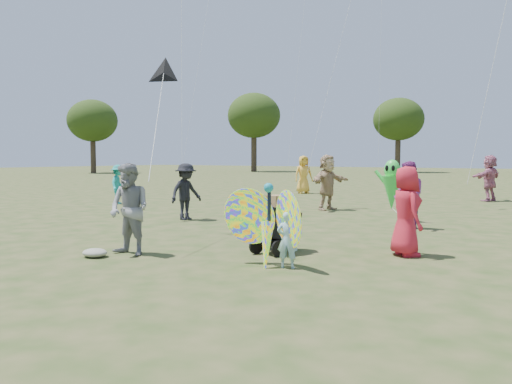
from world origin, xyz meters
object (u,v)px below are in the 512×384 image
(child_girl, at_px, (287,240))
(crowd_j, at_px, (489,178))
(crowd_b, at_px, (186,192))
(crowd_d, at_px, (327,182))
(crowd_e, at_px, (409,195))
(jogging_stroller, at_px, (278,220))
(crowd_i, at_px, (118,184))
(crowd_g, at_px, (303,175))
(butterfly_kite, at_px, (268,226))
(crowd_a, at_px, (406,211))
(alien_kite, at_px, (392,187))
(adult_man, at_px, (130,209))

(child_girl, bearing_deg, crowd_j, -111.91)
(crowd_b, xyz_separation_m, crowd_d, (2.17, 4.74, 0.14))
(child_girl, distance_m, crowd_e, 5.56)
(crowd_d, xyz_separation_m, jogging_stroller, (2.60, -7.42, -0.34))
(crowd_e, bearing_deg, crowd_i, -139.21)
(crowd_g, distance_m, crowd_j, 8.41)
(crowd_i, bearing_deg, butterfly_kite, -150.23)
(child_girl, bearing_deg, crowd_g, -82.09)
(crowd_j, bearing_deg, crowd_d, -10.27)
(child_girl, relative_size, crowd_j, 0.49)
(crowd_a, height_order, crowd_j, crowd_j)
(crowd_a, relative_size, crowd_j, 0.86)
(crowd_d, relative_size, crowd_i, 1.25)
(crowd_a, distance_m, alien_kite, 5.04)
(jogging_stroller, bearing_deg, crowd_j, 103.38)
(child_girl, height_order, jogging_stroller, jogging_stroller)
(crowd_a, height_order, crowd_i, crowd_a)
(crowd_a, bearing_deg, crowd_j, -40.13)
(crowd_e, bearing_deg, crowd_d, -175.67)
(adult_man, height_order, alien_kite, alien_kite)
(child_girl, distance_m, crowd_a, 2.48)
(alien_kite, bearing_deg, crowd_g, 131.78)
(crowd_b, xyz_separation_m, crowd_j, (6.15, 11.60, 0.14))
(crowd_d, distance_m, crowd_j, 7.93)
(crowd_d, xyz_separation_m, crowd_j, (3.98, 6.86, 0.00))
(crowd_d, relative_size, crowd_j, 1.00)
(crowd_j, bearing_deg, crowd_b, -8.08)
(crowd_j, bearing_deg, jogging_stroller, 14.32)
(crowd_a, bearing_deg, crowd_e, -26.86)
(crowd_j, bearing_deg, crowd_e, 18.16)
(child_girl, xyz_separation_m, crowd_e, (0.25, 5.54, 0.39))
(crowd_b, xyz_separation_m, crowd_e, (5.86, 1.77, 0.04))
(crowd_g, height_order, crowd_i, crowd_g)
(adult_man, height_order, crowd_b, adult_man)
(crowd_d, relative_size, jogging_stroller, 1.68)
(crowd_b, distance_m, crowd_g, 11.35)
(butterfly_kite, distance_m, alien_kite, 6.85)
(adult_man, height_order, butterfly_kite, adult_man)
(crowd_a, xyz_separation_m, crowd_g, (-9.12, 12.80, 0.12))
(crowd_g, bearing_deg, crowd_d, -105.26)
(jogging_stroller, bearing_deg, crowd_i, 173.33)
(adult_man, bearing_deg, child_girl, 11.45)
(crowd_a, bearing_deg, child_girl, 105.73)
(butterfly_kite, bearing_deg, crowd_e, 83.98)
(crowd_d, distance_m, crowd_i, 8.08)
(crowd_g, xyz_separation_m, butterfly_kite, (7.52, -14.96, -0.28))
(crowd_e, height_order, jogging_stroller, crowd_e)
(crowd_a, height_order, jogging_stroller, crowd_a)
(adult_man, xyz_separation_m, crowd_e, (3.20, 6.24, 0.01))
(crowd_e, xyz_separation_m, alien_kite, (-0.86, 1.23, 0.12))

